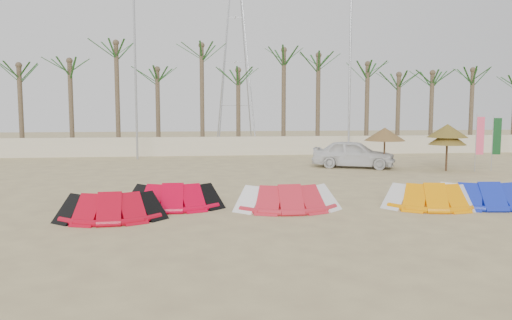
{
  "coord_description": "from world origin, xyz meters",
  "views": [
    {
      "loc": [
        -2.25,
        -12.62,
        3.22
      ],
      "look_at": [
        0.0,
        6.0,
        1.3
      ],
      "focal_mm": 35.0,
      "sensor_mm": 36.0,
      "label": 1
    }
  ],
  "objects": [
    {
      "name": "ground",
      "position": [
        0.0,
        0.0,
        0.0
      ],
      "size": [
        120.0,
        120.0,
        0.0
      ],
      "primitive_type": "plane",
      "color": "tan",
      "rests_on": "ground"
    },
    {
      "name": "boundary_wall",
      "position": [
        0.0,
        22.0,
        0.65
      ],
      "size": [
        60.0,
        0.3,
        1.3
      ],
      "primitive_type": "cube",
      "color": "beige",
      "rests_on": "ground"
    },
    {
      "name": "palm_line",
      "position": [
        0.67,
        23.5,
        6.44
      ],
      "size": [
        52.0,
        4.0,
        7.7
      ],
      "color": "brown",
      "rests_on": "ground"
    },
    {
      "name": "lamp_b",
      "position": [
        -5.96,
        20.0,
        5.77
      ],
      "size": [
        1.25,
        0.14,
        11.0
      ],
      "color": "#A5A8AD",
      "rests_on": "ground"
    },
    {
      "name": "lamp_c",
      "position": [
        8.04,
        20.0,
        5.77
      ],
      "size": [
        1.25,
        0.14,
        11.0
      ],
      "color": "#A5A8AD",
      "rests_on": "ground"
    },
    {
      "name": "pylon",
      "position": [
        1.0,
        28.0,
        0.0
      ],
      "size": [
        3.0,
        3.0,
        14.0
      ],
      "primitive_type": null,
      "color": "#A5A8AD",
      "rests_on": "ground"
    },
    {
      "name": "kite_red_left",
      "position": [
        -4.71,
        2.23,
        0.42
      ],
      "size": [
        3.11,
        1.69,
        0.9
      ],
      "color": "#B9051B",
      "rests_on": "ground"
    },
    {
      "name": "kite_red_mid",
      "position": [
        -2.99,
        3.75,
        0.42
      ],
      "size": [
        3.13,
        1.6,
        0.9
      ],
      "color": "red",
      "rests_on": "ground"
    },
    {
      "name": "kite_red_right",
      "position": [
        0.64,
        3.08,
        0.42
      ],
      "size": [
        3.28,
        1.56,
        0.9
      ],
      "color": "red",
      "rests_on": "ground"
    },
    {
      "name": "kite_orange",
      "position": [
        5.32,
        2.76,
        0.42
      ],
      "size": [
        3.27,
        2.05,
        0.9
      ],
      "color": "#FF9000",
      "rests_on": "ground"
    },
    {
      "name": "kite_blue",
      "position": [
        7.19,
        2.83,
        0.42
      ],
      "size": [
        3.4,
        1.85,
        0.9
      ],
      "color": "#1428B6",
      "rests_on": "ground"
    },
    {
      "name": "parasol_left",
      "position": [
        7.74,
        12.88,
        1.89
      ],
      "size": [
        2.16,
        2.16,
        2.24
      ],
      "color": "#4C331E",
      "rests_on": "ground"
    },
    {
      "name": "parasol_mid",
      "position": [
        10.69,
        11.79,
        1.72
      ],
      "size": [
        1.93,
        1.93,
        2.08
      ],
      "color": "#4C331E",
      "rests_on": "ground"
    },
    {
      "name": "parasol_right",
      "position": [
        10.8,
        12.01,
        2.09
      ],
      "size": [
        2.08,
        2.08,
        2.45
      ],
      "color": "#4C331E",
      "rests_on": "ground"
    },
    {
      "name": "flag_pink",
      "position": [
        12.23,
        11.43,
        1.77
      ],
      "size": [
        0.45,
        0.04,
        2.99
      ],
      "color": "#A5A8AD",
      "rests_on": "ground"
    },
    {
      "name": "flag_green",
      "position": [
        13.24,
        11.58,
        1.73
      ],
      "size": [
        0.45,
        0.1,
        2.92
      ],
      "color": "#A5A8AD",
      "rests_on": "ground"
    },
    {
      "name": "car",
      "position": [
        6.37,
        13.87,
        0.76
      ],
      "size": [
        4.81,
        3.42,
        1.52
      ],
      "primitive_type": "imported",
      "rotation": [
        0.0,
        0.0,
        1.16
      ],
      "color": "silver",
      "rests_on": "ground"
    }
  ]
}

